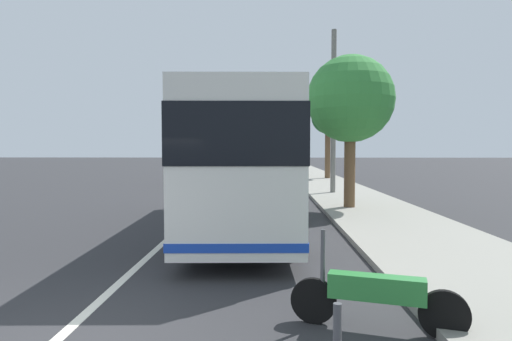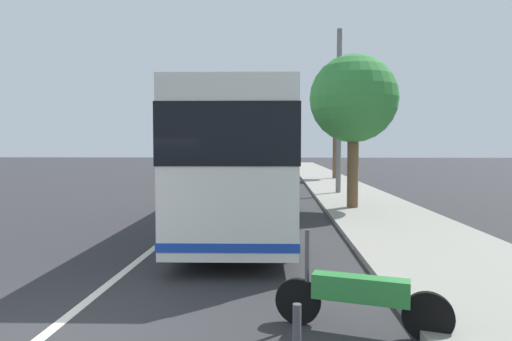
# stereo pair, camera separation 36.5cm
# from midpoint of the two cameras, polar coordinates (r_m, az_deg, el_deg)

# --- Properties ---
(sidewalk_curb) EXTENTS (110.00, 3.60, 0.14)m
(sidewalk_curb) POSITION_cam_midpoint_polar(r_m,az_deg,el_deg) (15.35, 15.26, -5.59)
(sidewalk_curb) COLOR gray
(sidewalk_curb) RESTS_ON ground
(lane_divider_line) EXTENTS (110.00, 0.16, 0.01)m
(lane_divider_line) POSITION_cam_midpoint_polar(r_m,az_deg,el_deg) (15.16, -8.90, -5.88)
(lane_divider_line) COLOR silver
(lane_divider_line) RESTS_ON ground
(coach_bus) EXTENTS (10.82, 2.85, 3.58)m
(coach_bus) POSITION_cam_midpoint_polar(r_m,az_deg,el_deg) (12.74, -2.53, 1.72)
(coach_bus) COLOR silver
(coach_bus) RESTS_ON ground
(motorcycle_angled) EXTENTS (0.71, 2.12, 1.25)m
(motorcycle_angled) POSITION_cam_midpoint_polar(r_m,az_deg,el_deg) (5.87, 13.46, -15.46)
(motorcycle_angled) COLOR black
(motorcycle_angled) RESTS_ON ground
(car_oncoming) EXTENTS (4.24, 2.00, 1.45)m
(car_oncoming) POSITION_cam_midpoint_polar(r_m,az_deg,el_deg) (42.67, -5.50, 0.66)
(car_oncoming) COLOR red
(car_oncoming) RESTS_ON ground
(car_side_street) EXTENTS (4.05, 2.09, 1.51)m
(car_side_street) POSITION_cam_midpoint_polar(r_m,az_deg,el_deg) (28.09, -7.18, -0.43)
(car_side_street) COLOR red
(car_side_street) RESTS_ON ground
(car_far_distant) EXTENTS (4.74, 1.90, 1.48)m
(car_far_distant) POSITION_cam_midpoint_polar(r_m,az_deg,el_deg) (35.90, -5.59, 0.30)
(car_far_distant) COLOR black
(car_far_distant) RESTS_ON ground
(roadside_tree_mid_block) EXTENTS (3.20, 3.20, 5.73)m
(roadside_tree_mid_block) POSITION_cam_midpoint_polar(r_m,az_deg,el_deg) (16.61, 11.55, 8.98)
(roadside_tree_mid_block) COLOR brown
(roadside_tree_mid_block) RESTS_ON ground
(roadside_tree_far_block) EXTENTS (2.42, 2.42, 5.82)m
(roadside_tree_far_block) POSITION_cam_midpoint_polar(r_m,az_deg,el_deg) (32.71, 9.01, 6.67)
(roadside_tree_far_block) COLOR brown
(roadside_tree_far_block) RESTS_ON ground
(utility_pole) EXTENTS (0.25, 0.25, 8.11)m
(utility_pole) POSITION_cam_midpoint_polar(r_m,az_deg,el_deg) (22.04, 9.57, 7.39)
(utility_pole) COLOR slate
(utility_pole) RESTS_ON ground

